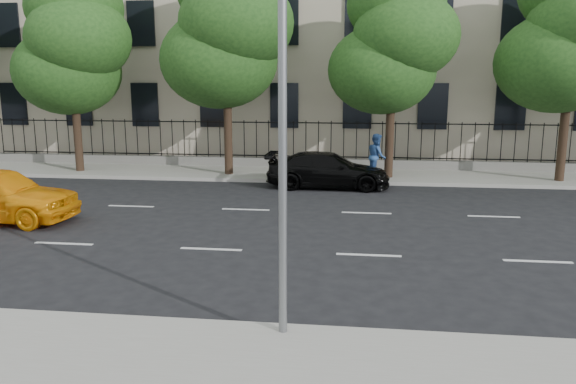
{
  "coord_description": "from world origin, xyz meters",
  "views": [
    {
      "loc": [
        3.66,
        -10.93,
        4.27
      ],
      "look_at": [
        1.92,
        3.0,
        1.45
      ],
      "focal_mm": 35.0,
      "sensor_mm": 36.0,
      "label": 1
    }
  ],
  "objects": [
    {
      "name": "iron_fence",
      "position": [
        0.0,
        15.7,
        0.65
      ],
      "size": [
        30.0,
        0.5,
        2.2
      ],
      "color": "slate",
      "rests_on": "far_sidewalk"
    },
    {
      "name": "lane_markings",
      "position": [
        0.0,
        4.75,
        0.01
      ],
      "size": [
        49.6,
        4.62,
        0.01
      ],
      "primitive_type": null,
      "color": "silver",
      "rests_on": "ground"
    },
    {
      "name": "ground",
      "position": [
        0.0,
        0.0,
        0.0
      ],
      "size": [
        120.0,
        120.0,
        0.0
      ],
      "primitive_type": "plane",
      "color": "black",
      "rests_on": "ground"
    },
    {
      "name": "tree_b",
      "position": [
        -8.96,
        13.36,
        5.84
      ],
      "size": [
        5.53,
        5.12,
        8.97
      ],
      "color": "#382619",
      "rests_on": "far_sidewalk"
    },
    {
      "name": "far_sidewalk",
      "position": [
        0.0,
        14.0,
        0.07
      ],
      "size": [
        60.0,
        4.0,
        0.15
      ],
      "primitive_type": "cube",
      "color": "gray",
      "rests_on": "ground"
    },
    {
      "name": "tree_c",
      "position": [
        -1.96,
        13.36,
        6.41
      ],
      "size": [
        5.89,
        5.5,
        9.8
      ],
      "color": "#382619",
      "rests_on": "far_sidewalk"
    },
    {
      "name": "black_sedan",
      "position": [
        2.5,
        11.24,
        0.71
      ],
      "size": [
        4.91,
        2.01,
        1.42
      ],
      "primitive_type": "imported",
      "rotation": [
        0.0,
        0.0,
        1.57
      ],
      "color": "black",
      "rests_on": "ground"
    },
    {
      "name": "tree_d",
      "position": [
        5.04,
        13.36,
        5.84
      ],
      "size": [
        5.34,
        4.94,
        8.84
      ],
      "color": "#382619",
      "rests_on": "far_sidewalk"
    },
    {
      "name": "pedestrian_far",
      "position": [
        4.47,
        12.91,
        1.09
      ],
      "size": [
        0.85,
        1.02,
        1.88
      ],
      "primitive_type": "imported",
      "rotation": [
        0.0,
        0.0,
        1.73
      ],
      "color": "#2B4F8C",
      "rests_on": "far_sidewalk"
    },
    {
      "name": "near_sidewalk",
      "position": [
        0.0,
        -4.0,
        0.07
      ],
      "size": [
        60.0,
        4.0,
        0.15
      ],
      "primitive_type": "cube",
      "color": "gray",
      "rests_on": "ground"
    },
    {
      "name": "tree_e",
      "position": [
        12.04,
        13.36,
        6.2
      ],
      "size": [
        5.71,
        5.31,
        9.46
      ],
      "color": "#382619",
      "rests_on": "far_sidewalk"
    },
    {
      "name": "street_light",
      "position": [
        2.5,
        -1.77,
        5.15
      ],
      "size": [
        0.25,
        3.32,
        8.05
      ],
      "color": "slate",
      "rests_on": "near_sidewalk"
    }
  ]
}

